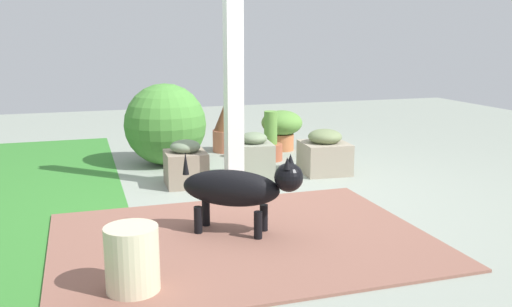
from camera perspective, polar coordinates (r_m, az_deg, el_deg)
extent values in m
plane|color=gray|center=(4.55, -0.10, -4.72)|extent=(12.00, 12.00, 0.00)
cube|color=brown|center=(3.66, -1.39, -8.79)|extent=(1.80, 2.40, 0.02)
cube|color=white|center=(4.63, -2.32, 8.80)|extent=(0.14, 0.14, 2.10)
cube|color=gray|center=(5.42, 7.00, -0.43)|extent=(0.47, 0.46, 0.30)
ellipsoid|color=#6D7D52|center=(5.38, 7.06, 1.72)|extent=(0.32, 0.32, 0.15)
cube|color=gray|center=(5.20, -0.22, -0.69)|extent=(0.41, 0.37, 0.33)
ellipsoid|color=slate|center=(5.16, -0.23, 1.57)|extent=(0.25, 0.25, 0.11)
cube|color=gray|center=(4.98, -7.18, -1.53)|extent=(0.39, 0.37, 0.30)
ellipsoid|color=slate|center=(4.93, -7.24, 0.71)|extent=(0.27, 0.27, 0.12)
sphere|color=#468435|center=(5.77, -9.25, 2.96)|extent=(0.83, 0.83, 0.83)
cylinder|color=#A15237|center=(5.94, 1.49, 0.15)|extent=(0.25, 0.25, 0.18)
cylinder|color=#5B8F3B|center=(5.89, 1.50, 2.65)|extent=(0.14, 0.14, 0.35)
cylinder|color=#B4673E|center=(6.47, 2.64, 1.19)|extent=(0.28, 0.28, 0.19)
ellipsoid|color=#588A3A|center=(6.43, 2.66, 3.16)|extent=(0.47, 0.47, 0.28)
cylinder|color=#C26A50|center=(6.40, -3.03, 1.31)|extent=(0.32, 0.32, 0.25)
cone|color=brown|center=(6.35, -3.05, 3.97)|extent=(0.28, 0.28, 0.35)
ellipsoid|color=black|center=(3.69, -2.59, -3.55)|extent=(0.54, 0.68, 0.24)
sphere|color=black|center=(3.57, 3.36, -2.45)|extent=(0.19, 0.19, 0.19)
cone|color=black|center=(3.60, 3.54, -0.64)|extent=(0.06, 0.06, 0.08)
cone|color=black|center=(3.50, 3.22, -1.00)|extent=(0.06, 0.06, 0.08)
cylinder|color=black|center=(3.77, 0.80, -6.70)|extent=(0.06, 0.06, 0.20)
cylinder|color=black|center=(3.63, 0.21, -7.46)|extent=(0.06, 0.06, 0.20)
cylinder|color=black|center=(3.89, -5.13, -6.18)|extent=(0.06, 0.06, 0.20)
cylinder|color=black|center=(3.75, -5.93, -6.89)|extent=(0.06, 0.06, 0.20)
cone|color=black|center=(3.75, -7.21, -0.99)|extent=(0.04, 0.04, 0.15)
cylinder|color=beige|center=(2.97, -12.53, -10.61)|extent=(0.28, 0.28, 0.36)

